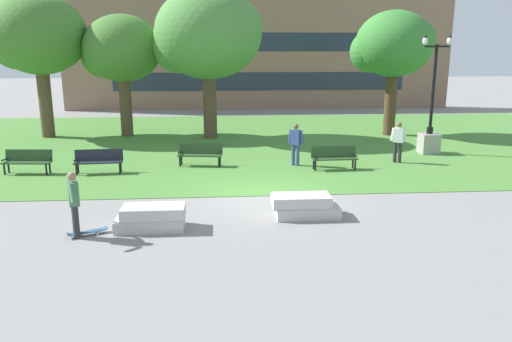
# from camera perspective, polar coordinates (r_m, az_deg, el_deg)

# --- Properties ---
(ground_plane) EXTENTS (140.00, 140.00, 0.00)m
(ground_plane) POSITION_cam_1_polar(r_m,az_deg,el_deg) (16.27, 0.94, -2.91)
(ground_plane) COLOR gray
(grass_lawn) EXTENTS (40.00, 20.00, 0.02)m
(grass_lawn) POSITION_cam_1_polar(r_m,az_deg,el_deg) (25.98, -1.08, 3.44)
(grass_lawn) COLOR #4C8438
(grass_lawn) RESTS_ON ground
(concrete_block_center) EXTENTS (1.83, 0.90, 0.64)m
(concrete_block_center) POSITION_cam_1_polar(r_m,az_deg,el_deg) (13.58, -11.83, -5.28)
(concrete_block_center) COLOR #BCB7B2
(concrete_block_center) RESTS_ON ground
(concrete_block_left) EXTENTS (1.92, 0.90, 0.64)m
(concrete_block_left) POSITION_cam_1_polar(r_m,az_deg,el_deg) (14.33, 5.55, -4.03)
(concrete_block_left) COLOR #BCB7B2
(concrete_block_left) RESTS_ON ground
(person_skateboarder) EXTENTS (0.46, 1.37, 1.71)m
(person_skateboarder) POSITION_cam_1_polar(r_m,az_deg,el_deg) (13.34, -20.10, -3.20)
(person_skateboarder) COLOR #28282D
(person_skateboarder) RESTS_ON ground
(skateboard) EXTENTS (1.00, 0.62, 0.14)m
(skateboard) POSITION_cam_1_polar(r_m,az_deg,el_deg) (13.64, -18.70, -6.63)
(skateboard) COLOR #2D4C75
(skateboard) RESTS_ON ground
(park_bench_near_left) EXTENTS (1.82, 0.59, 0.90)m
(park_bench_near_left) POSITION_cam_1_polar(r_m,az_deg,el_deg) (19.99, 8.90, 1.67)
(park_bench_near_left) COLOR #284723
(park_bench_near_left) RESTS_ON grass_lawn
(park_bench_near_right) EXTENTS (1.83, 0.66, 0.90)m
(park_bench_near_right) POSITION_cam_1_polar(r_m,az_deg,el_deg) (20.07, -17.53, 1.24)
(park_bench_near_right) COLOR #1E232D
(park_bench_near_right) RESTS_ON grass_lawn
(park_bench_far_left) EXTENTS (1.86, 0.79, 0.90)m
(park_bench_far_left) POSITION_cam_1_polar(r_m,az_deg,el_deg) (20.50, -6.38, 2.06)
(park_bench_far_left) COLOR #284723
(park_bench_far_left) RESTS_ON grass_lawn
(park_bench_far_right) EXTENTS (1.84, 0.69, 0.90)m
(park_bench_far_right) POSITION_cam_1_polar(r_m,az_deg,el_deg) (20.99, -24.64, 1.15)
(park_bench_far_right) COLOR #284723
(park_bench_far_right) RESTS_ON grass_lawn
(lamp_post_left) EXTENTS (1.32, 0.80, 5.26)m
(lamp_post_left) POSITION_cam_1_polar(r_m,az_deg,el_deg) (24.07, 19.25, 4.42)
(lamp_post_left) COLOR gray
(lamp_post_left) RESTS_ON grass_lawn
(tree_far_right) EXTENTS (4.32, 4.11, 6.68)m
(tree_far_right) POSITION_cam_1_polar(r_m,az_deg,el_deg) (28.50, 15.39, 13.66)
(tree_far_right) COLOR #4C3823
(tree_far_right) RESTS_ON grass_lawn
(tree_near_left) EXTENTS (4.35, 4.15, 6.45)m
(tree_near_left) POSITION_cam_1_polar(r_m,az_deg,el_deg) (28.17, -15.13, 13.20)
(tree_near_left) COLOR brown
(tree_near_left) RESTS_ON grass_lawn
(tree_near_right) EXTENTS (5.14, 4.90, 7.48)m
(tree_near_right) POSITION_cam_1_polar(r_m,az_deg,el_deg) (29.16, -23.68, 13.96)
(tree_near_right) COLOR brown
(tree_near_right) RESTS_ON grass_lawn
(tree_far_left) EXTENTS (5.79, 5.51, 7.78)m
(tree_far_left) POSITION_cam_1_polar(r_m,az_deg,el_deg) (26.70, -5.62, 15.22)
(tree_far_left) COLOR brown
(tree_far_left) RESTS_ON grass_lawn
(person_bystander_near_lawn) EXTENTS (0.64, 0.40, 1.71)m
(person_bystander_near_lawn) POSITION_cam_1_polar(r_m,az_deg,el_deg) (21.67, 15.95, 3.44)
(person_bystander_near_lawn) COLOR #28282D
(person_bystander_near_lawn) RESTS_ON grass_lawn
(person_bystander_far_lawn) EXTENTS (0.62, 0.52, 1.71)m
(person_bystander_far_lawn) POSITION_cam_1_polar(r_m,az_deg,el_deg) (20.37, 4.55, 3.30)
(person_bystander_far_lawn) COLOR #384C7A
(person_bystander_far_lawn) RESTS_ON grass_lawn
(building_facade_distant) EXTENTS (30.42, 1.03, 9.29)m
(building_facade_distant) POSITION_cam_1_polar(r_m,az_deg,el_deg) (40.16, 0.46, 13.73)
(building_facade_distant) COLOR #8E6B56
(building_facade_distant) RESTS_ON ground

